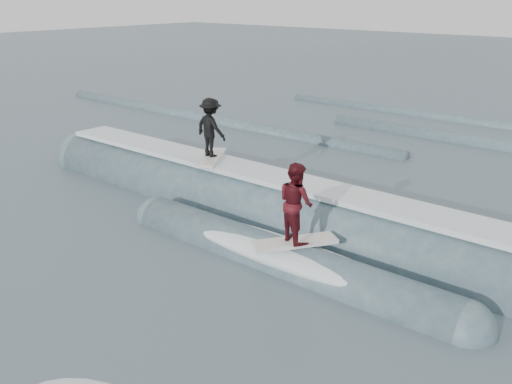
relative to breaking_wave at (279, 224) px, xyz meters
The scene contains 6 objects.
ground 5.61m from the breaking_wave, 92.88° to the right, with size 160.00×160.00×0.00m, color #3F545C.
breaking_wave is the anchor object (origin of this frame).
surfer_black 3.67m from the breaking_wave, behind, with size 1.49×2.00×1.90m.
surfer_red 3.09m from the breaking_wave, 44.13° to the right, with size 1.57×1.97×1.99m.
whitewater 7.46m from the breaking_wave, 83.73° to the right, with size 18.02×5.56×0.10m.
far_swells 12.15m from the breaking_wave, 97.24° to the left, with size 38.38×8.65×0.80m.
Camera 1 is at (9.32, -6.18, 6.25)m, focal length 40.00 mm.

